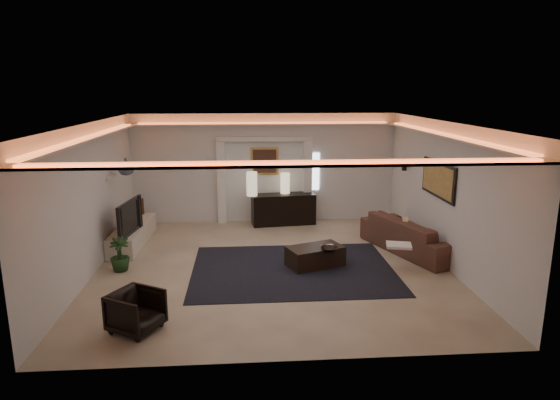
{
  "coord_description": "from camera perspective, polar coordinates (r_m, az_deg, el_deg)",
  "views": [
    {
      "loc": [
        -0.53,
        -9.24,
        3.55
      ],
      "look_at": [
        0.2,
        0.6,
        1.25
      ],
      "focal_mm": 30.95,
      "sensor_mm": 36.0,
      "label": 1
    }
  ],
  "objects": [
    {
      "name": "painting_canvas",
      "position": [
        12.84,
        -1.83,
        4.6
      ],
      "size": [
        0.62,
        0.02,
        0.62
      ],
      "primitive_type": "cube",
      "color": "#4C2D1E",
      "rests_on": "wall_back"
    },
    {
      "name": "wall_back",
      "position": [
        12.93,
        -1.84,
        3.76
      ],
      "size": [
        7.0,
        0.0,
        7.0
      ],
      "primitive_type": "plane",
      "rotation": [
        1.57,
        0.0,
        0.0
      ],
      "color": "silver",
      "rests_on": "ground"
    },
    {
      "name": "cove_soffit",
      "position": [
        9.3,
        -0.96,
        7.38
      ],
      "size": [
        7.0,
        7.0,
        0.04
      ],
      "primitive_type": "cube",
      "color": "silver",
      "rests_on": "ceiling"
    },
    {
      "name": "media_ledge",
      "position": [
        11.74,
        -16.99,
        -3.93
      ],
      "size": [
        0.67,
        2.36,
        0.44
      ],
      "primitive_type": "cube",
      "rotation": [
        0.0,
        0.0,
        -0.04
      ],
      "color": "beige",
      "rests_on": "ground"
    },
    {
      "name": "pilaster_left",
      "position": [
        12.89,
        -6.92,
        2.07
      ],
      "size": [
        0.22,
        0.2,
        2.2
      ],
      "primitive_type": "cube",
      "color": "silver",
      "rests_on": "ground"
    },
    {
      "name": "pilaster_right",
      "position": [
        12.99,
        3.27,
        2.22
      ],
      "size": [
        0.22,
        0.2,
        2.2
      ],
      "primitive_type": "cube",
      "color": "silver",
      "rests_on": "ground"
    },
    {
      "name": "plant",
      "position": [
        10.09,
        -18.43,
        -6.13
      ],
      "size": [
        0.45,
        0.45,
        0.68
      ],
      "primitive_type": "imported",
      "rotation": [
        0.0,
        0.0,
        0.21
      ],
      "color": "#1A3516",
      "rests_on": "ground"
    },
    {
      "name": "alcove_header",
      "position": [
        12.72,
        -1.85,
        7.25
      ],
      "size": [
        2.52,
        0.2,
        0.12
      ],
      "primitive_type": "cube",
      "color": "silver",
      "rests_on": "wall_back"
    },
    {
      "name": "wall_sconce",
      "position": [
        12.24,
        14.48,
        3.91
      ],
      "size": [
        0.12,
        0.12,
        0.22
      ],
      "primitive_type": "cylinder",
      "color": "black",
      "rests_on": "wall_right"
    },
    {
      "name": "daylight_slit",
      "position": [
        13.05,
        4.11,
        3.38
      ],
      "size": [
        0.25,
        0.03,
        1.0
      ],
      "primitive_type": "cube",
      "color": "white",
      "rests_on": "wall_back"
    },
    {
      "name": "figurine",
      "position": [
        12.62,
        -16.1,
        -0.73
      ],
      "size": [
        0.19,
        0.19,
        0.4
      ],
      "primitive_type": "cylinder",
      "rotation": [
        0.0,
        0.0,
        0.37
      ],
      "color": "#422916",
      "rests_on": "media_ledge"
    },
    {
      "name": "throw_blanket",
      "position": [
        9.74,
        13.87,
        -5.22
      ],
      "size": [
        0.56,
        0.49,
        0.05
      ],
      "primitive_type": "cube",
      "rotation": [
        0.0,
        0.0,
        -0.24
      ],
      "color": "beige",
      "rests_on": "sofa"
    },
    {
      "name": "throw_pillow",
      "position": [
        10.98,
        14.57,
        -3.17
      ],
      "size": [
        0.25,
        0.41,
        0.39
      ],
      "primitive_type": "cube",
      "rotation": [
        0.0,
        0.0,
        -0.37
      ],
      "color": "tan",
      "rests_on": "sofa"
    },
    {
      "name": "magazine",
      "position": [
        9.84,
        5.74,
        -5.47
      ],
      "size": [
        0.28,
        0.24,
        0.03
      ],
      "primitive_type": "cube",
      "rotation": [
        0.0,
        0.0,
        0.3
      ],
      "color": "white",
      "rests_on": "coffee_table"
    },
    {
      "name": "ginger_jar",
      "position": [
        11.21,
        -17.75,
        3.78
      ],
      "size": [
        0.42,
        0.42,
        0.37
      ],
      "primitive_type": "imported",
      "rotation": [
        0.0,
        0.0,
        -0.24
      ],
      "color": "#3E4852",
      "rests_on": "wall_niche"
    },
    {
      "name": "bowl",
      "position": [
        9.58,
        5.83,
        -5.82
      ],
      "size": [
        0.41,
        0.41,
        0.08
      ],
      "primitive_type": "imported",
      "rotation": [
        0.0,
        0.0,
        -0.23
      ],
      "color": "black",
      "rests_on": "coffee_table"
    },
    {
      "name": "wall_niche",
      "position": [
        11.2,
        -19.26,
        2.61
      ],
      "size": [
        0.1,
        0.55,
        0.04
      ],
      "primitive_type": "cube",
      "color": "silver",
      "rests_on": "wall_left"
    },
    {
      "name": "art_panel_frame",
      "position": [
        10.51,
        18.22,
        2.32
      ],
      "size": [
        0.04,
        1.64,
        0.74
      ],
      "primitive_type": "cube",
      "color": "black",
      "rests_on": "wall_right"
    },
    {
      "name": "art_panel_gold",
      "position": [
        10.5,
        18.09,
        2.32
      ],
      "size": [
        0.02,
        1.5,
        0.62
      ],
      "primitive_type": "cube",
      "color": "tan",
      "rests_on": "wall_right"
    },
    {
      "name": "floor",
      "position": [
        9.92,
        -0.9,
        -7.86
      ],
      "size": [
        7.0,
        7.0,
        0.0
      ],
      "primitive_type": "plane",
      "color": "#BEAE8F",
      "rests_on": "ground"
    },
    {
      "name": "sofa",
      "position": [
        11.08,
        15.38,
        -4.01
      ],
      "size": [
        2.77,
        1.86,
        0.75
      ],
      "primitive_type": "imported",
      "rotation": [
        0.0,
        0.0,
        1.94
      ],
      "color": "#452216",
      "rests_on": "ground"
    },
    {
      "name": "armchair",
      "position": [
        7.66,
        -16.64,
        -12.48
      ],
      "size": [
        0.92,
        0.92,
        0.62
      ],
      "primitive_type": "imported",
      "rotation": [
        0.0,
        0.0,
        1.04
      ],
      "color": "black",
      "rests_on": "ground"
    },
    {
      "name": "wall_left",
      "position": [
        9.93,
        -21.53,
        -0.02
      ],
      "size": [
        0.0,
        7.0,
        7.0
      ],
      "primitive_type": "plane",
      "rotation": [
        1.57,
        0.0,
        1.57
      ],
      "color": "silver",
      "rests_on": "ground"
    },
    {
      "name": "tv",
      "position": [
        10.95,
        -17.95,
        -1.95
      ],
      "size": [
        1.31,
        0.35,
        0.75
      ],
      "primitive_type": "imported",
      "rotation": [
        0.0,
        0.0,
        1.43
      ],
      "color": "black",
      "rests_on": "media_ledge"
    },
    {
      "name": "ceiling",
      "position": [
        9.28,
        -0.97,
        9.1
      ],
      "size": [
        7.0,
        7.0,
        0.0
      ],
      "primitive_type": "plane",
      "rotation": [
        3.14,
        0.0,
        0.0
      ],
      "color": "white",
      "rests_on": "ground"
    },
    {
      "name": "wall_front",
      "position": [
        6.14,
        0.97,
        -6.89
      ],
      "size": [
        7.0,
        0.0,
        7.0
      ],
      "primitive_type": "plane",
      "rotation": [
        -1.57,
        0.0,
        0.0
      ],
      "color": "silver",
      "rests_on": "ground"
    },
    {
      "name": "lamp_left",
      "position": [
        12.51,
        -3.34,
        1.75
      ],
      "size": [
        0.34,
        0.34,
        0.62
      ],
      "primitive_type": "cylinder",
      "rotation": [
        0.0,
        0.0,
        0.25
      ],
      "color": "beige",
      "rests_on": "console"
    },
    {
      "name": "lamp_right",
      "position": [
        12.78,
        0.61,
        2.02
      ],
      "size": [
        0.27,
        0.27,
        0.54
      ],
      "primitive_type": "cylinder",
      "rotation": [
        0.0,
        0.0,
        -0.13
      ],
      "color": "#FFE7B2",
      "rests_on": "console"
    },
    {
      "name": "console",
      "position": [
        12.8,
        0.41,
        -1.12
      ],
      "size": [
        1.71,
        0.71,
        0.83
      ],
      "primitive_type": "cube",
      "rotation": [
        0.0,
        0.0,
        0.12
      ],
      "color": "black",
      "rests_on": "ground"
    },
    {
      "name": "wall_right",
      "position": [
        10.3,
        18.9,
        0.64
      ],
      "size": [
        0.0,
        7.0,
        7.0
      ],
      "primitive_type": "plane",
      "rotation": [
        1.57,
        0.0,
        -1.57
      ],
      "color": "silver",
      "rests_on": "ground"
    },
    {
      "name": "area_rug",
      "position": [
        9.76,
        1.53,
        -8.19
      ],
      "size": [
        4.0,
        3.0,
        0.01
      ],
      "primitive_type": "cube",
      "color": "black",
      "rests_on": "ground"
    },
    {
      "name": "painting_frame",
      "position": [
        12.86,
        -1.84,
        4.62
      ],
      "size": [
        0.74,
        0.04,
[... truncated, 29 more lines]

